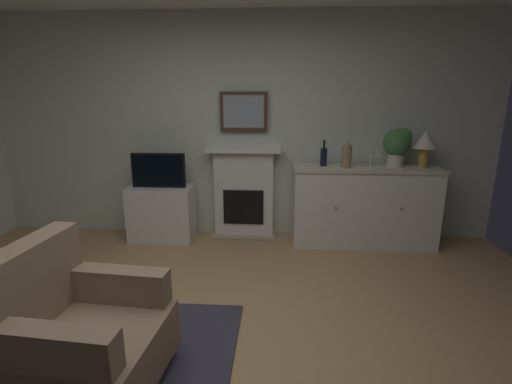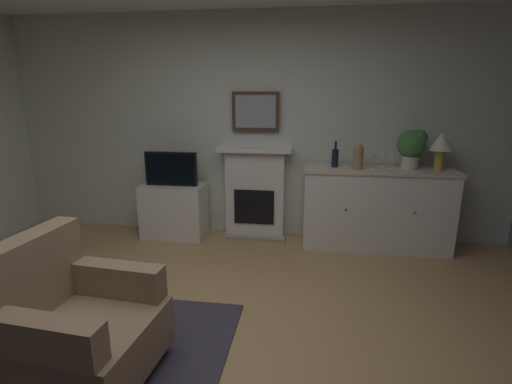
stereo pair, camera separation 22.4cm
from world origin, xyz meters
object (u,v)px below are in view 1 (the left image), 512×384
table_lamp (425,142)px  fireplace_unit (244,193)px  sideboard_cabinet (364,206)px  armchair (78,334)px  wine_glass_left (360,156)px  wine_glass_right (380,156)px  vase_decorative (347,155)px  potted_plant_small (398,144)px  wine_bottle (324,156)px  wine_glass_center (371,157)px  framed_picture (244,112)px  tv_cabinet (162,213)px  tv_set (158,170)px

table_lamp → fireplace_unit: bearing=175.0°
sideboard_cabinet → armchair: armchair is taller
armchair → wine_glass_left: bearing=49.6°
wine_glass_right → vase_decorative: vase_decorative is taller
table_lamp → potted_plant_small: bearing=170.7°
wine_bottle → wine_glass_center: size_ratio=1.76×
sideboard_cabinet → table_lamp: 0.95m
framed_picture → wine_glass_left: 1.42m
fireplace_unit → armchair: size_ratio=1.20×
wine_glass_left → wine_glass_center: same height
wine_glass_left → wine_bottle: bearing=173.7°
table_lamp → wine_glass_center: table_lamp is taller
table_lamp → wine_glass_center: size_ratio=2.42×
wine_glass_center → wine_glass_right: (0.11, 0.06, 0.00)m
table_lamp → vase_decorative: size_ratio=1.42×
sideboard_cabinet → tv_cabinet: (-2.37, 0.02, -0.14)m
fireplace_unit → wine_glass_left: bearing=-7.9°
tv_cabinet → armchair: bearing=-84.0°
vase_decorative → tv_set: vase_decorative is taller
wine_glass_right → potted_plant_small: 0.23m
framed_picture → wine_glass_left: bearing=-9.8°
wine_glass_left → potted_plant_small: (0.41, 0.05, 0.13)m
fireplace_unit → wine_glass_right: 1.62m
vase_decorative → potted_plant_small: potted_plant_small is taller
armchair → sideboard_cabinet: bearing=48.6°
sideboard_cabinet → wine_bottle: bearing=175.3°
wine_bottle → wine_glass_right: (0.62, -0.00, 0.01)m
tv_set → table_lamp: bearing=0.2°
wine_bottle → wine_glass_right: 0.62m
tv_set → vase_decorative: bearing=-1.1°
fireplace_unit → vase_decorative: vase_decorative is taller
tv_set → wine_glass_center: bearing=-0.3°
vase_decorative → tv_set: (-2.13, 0.04, -0.21)m
framed_picture → armchair: bearing=-105.4°
wine_glass_center → armchair: wine_glass_center is taller
wine_glass_center → framed_picture: bearing=170.4°
wine_bottle → wine_glass_left: size_ratio=1.76×
wine_glass_right → potted_plant_small: potted_plant_small is taller
framed_picture → wine_glass_right: bearing=-6.8°
potted_plant_small → wine_glass_center: bearing=-167.7°
wine_glass_left → sideboard_cabinet: bearing=3.4°
tv_cabinet → armchair: 2.43m
fireplace_unit → wine_glass_center: fireplace_unit is taller
sideboard_cabinet → table_lamp: table_lamp is taller
wine_glass_right → vase_decorative: size_ratio=0.59×
potted_plant_small → tv_cabinet: bearing=-179.4°
potted_plant_small → framed_picture: bearing=174.1°
framed_picture → wine_glass_center: (1.43, -0.24, -0.47)m
tv_set → potted_plant_small: bearing=1.1°
sideboard_cabinet → vase_decorative: 0.64m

